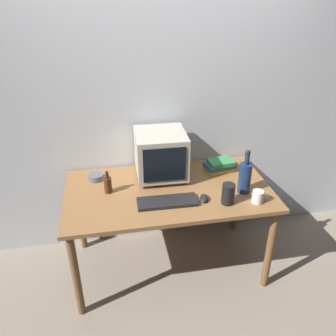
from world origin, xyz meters
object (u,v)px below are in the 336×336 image
keyboard (167,202)px  bottle_tall (245,177)px  book_stack (220,165)px  computer_mouse (204,198)px  metal_canister (228,194)px  bottle_short (108,184)px  cd_spindle (96,177)px  crt_monitor (161,154)px  mug (258,197)px

keyboard → bottle_tall: bottle_tall is taller
keyboard → book_stack: book_stack is taller
computer_mouse → metal_canister: (0.15, -0.06, 0.06)m
bottle_tall → book_stack: 0.36m
bottle_short → cd_spindle: size_ratio=1.49×
keyboard → book_stack: 0.64m
computer_mouse → bottle_tall: bearing=28.8°
computer_mouse → bottle_short: bottle_short is taller
crt_monitor → metal_canister: (0.39, -0.46, -0.12)m
mug → cd_spindle: bearing=154.7°
keyboard → metal_canister: metal_canister is taller
computer_mouse → bottle_short: 0.70m
keyboard → cd_spindle: (-0.49, 0.42, 0.01)m
keyboard → book_stack: size_ratio=1.60×
cd_spindle → metal_canister: (0.90, -0.50, 0.05)m
keyboard → cd_spindle: cd_spindle is taller
keyboard → crt_monitor: bearing=88.2°
keyboard → metal_canister: (0.41, -0.07, 0.06)m
mug → cd_spindle: mug is taller
bottle_tall → bottle_short: (-0.98, 0.17, -0.06)m
cd_spindle → metal_canister: 1.03m
bottle_short → crt_monitor: bearing=21.2°
bottle_short → mug: bottle_short is taller
crt_monitor → computer_mouse: crt_monitor is taller
bottle_tall → bottle_short: 1.00m
crt_monitor → bottle_short: 0.47m
mug → metal_canister: size_ratio=0.80×
metal_canister → computer_mouse: bearing=158.0°
keyboard → book_stack: (0.51, 0.39, 0.03)m
crt_monitor → keyboard: crt_monitor is taller
computer_mouse → bottle_short: size_ratio=0.56×
book_stack → bottle_short: bearing=-169.6°
bottle_short → cd_spindle: bottle_short is taller
bottle_tall → metal_canister: size_ratio=2.27×
bottle_short → mug: 1.08m
crt_monitor → metal_canister: 0.62m
bottle_tall → book_stack: (-0.07, 0.34, -0.08)m
crt_monitor → keyboard: 0.42m
computer_mouse → cd_spindle: 0.87m
crt_monitor → cd_spindle: crt_monitor is taller
crt_monitor → metal_canister: crt_monitor is taller
computer_mouse → book_stack: (0.25, 0.40, 0.03)m
metal_canister → crt_monitor: bearing=130.7°
keyboard → computer_mouse: size_ratio=4.20×
bottle_tall → crt_monitor: bearing=148.8°
computer_mouse → metal_canister: size_ratio=0.67×
keyboard → metal_canister: 0.43m
computer_mouse → book_stack: size_ratio=0.38×
crt_monitor → cd_spindle: 0.54m
book_stack → cd_spindle: bearing=177.9°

